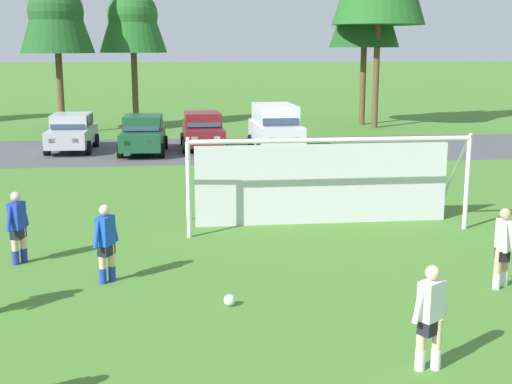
{
  "coord_description": "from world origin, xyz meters",
  "views": [
    {
      "loc": [
        -1.18,
        -4.82,
        4.77
      ],
      "look_at": [
        0.34,
        9.3,
        1.78
      ],
      "focal_mm": 48.57,
      "sensor_mm": 36.0,
      "label": 1
    }
  ],
  "objects_px": {
    "player_midfield_center": "(430,318)",
    "player_defender_far": "(503,248)",
    "player_trailing_back": "(106,244)",
    "soccer_ball": "(230,300)",
    "player_winger_right": "(18,228)",
    "parked_car_slot_left": "(143,134)",
    "parked_car_slot_far_left": "(72,132)",
    "parked_car_slot_center": "(275,128)",
    "parked_car_slot_center_left": "(203,130)",
    "soccer_goal": "(325,179)"
  },
  "relations": [
    {
      "from": "player_defender_far",
      "to": "parked_car_slot_center_left",
      "type": "relative_size",
      "value": 0.39
    },
    {
      "from": "parked_car_slot_far_left",
      "to": "player_winger_right",
      "type": "bearing_deg",
      "value": -85.37
    },
    {
      "from": "parked_car_slot_center",
      "to": "player_defender_far",
      "type": "bearing_deg",
      "value": -83.75
    },
    {
      "from": "player_winger_right",
      "to": "player_trailing_back",
      "type": "distance_m",
      "value": 2.57
    },
    {
      "from": "parked_car_slot_left",
      "to": "parked_car_slot_far_left",
      "type": "bearing_deg",
      "value": 161.25
    },
    {
      "from": "parked_car_slot_center",
      "to": "parked_car_slot_center_left",
      "type": "bearing_deg",
      "value": 158.85
    },
    {
      "from": "parked_car_slot_far_left",
      "to": "soccer_ball",
      "type": "bearing_deg",
      "value": -73.88
    },
    {
      "from": "player_midfield_center",
      "to": "player_trailing_back",
      "type": "bearing_deg",
      "value": 138.96
    },
    {
      "from": "soccer_ball",
      "to": "parked_car_slot_center",
      "type": "xyz_separation_m",
      "value": [
        3.46,
        19.17,
        1.0
      ]
    },
    {
      "from": "parked_car_slot_far_left",
      "to": "parked_car_slot_center_left",
      "type": "bearing_deg",
      "value": 0.27
    },
    {
      "from": "player_winger_right",
      "to": "parked_car_slot_center_left",
      "type": "height_order",
      "value": "parked_car_slot_center_left"
    },
    {
      "from": "player_defender_far",
      "to": "soccer_ball",
      "type": "bearing_deg",
      "value": -175.49
    },
    {
      "from": "soccer_goal",
      "to": "player_winger_right",
      "type": "xyz_separation_m",
      "value": [
        -7.46,
        -2.59,
        -0.47
      ]
    },
    {
      "from": "parked_car_slot_far_left",
      "to": "player_trailing_back",
      "type": "bearing_deg",
      "value": -79.5
    },
    {
      "from": "parked_car_slot_center",
      "to": "player_winger_right",
      "type": "bearing_deg",
      "value": -116.34
    },
    {
      "from": "parked_car_slot_center_left",
      "to": "player_winger_right",
      "type": "bearing_deg",
      "value": -105.05
    },
    {
      "from": "parked_car_slot_left",
      "to": "parked_car_slot_center",
      "type": "distance_m",
      "value": 6.03
    },
    {
      "from": "player_defender_far",
      "to": "parked_car_slot_far_left",
      "type": "distance_m",
      "value": 23.0
    },
    {
      "from": "player_midfield_center",
      "to": "parked_car_slot_far_left",
      "type": "bearing_deg",
      "value": 110.42
    },
    {
      "from": "player_midfield_center",
      "to": "player_winger_right",
      "type": "relative_size",
      "value": 1.0
    },
    {
      "from": "soccer_ball",
      "to": "parked_car_slot_center",
      "type": "relative_size",
      "value": 0.05
    },
    {
      "from": "player_defender_far",
      "to": "parked_car_slot_far_left",
      "type": "height_order",
      "value": "parked_car_slot_far_left"
    },
    {
      "from": "player_trailing_back",
      "to": "parked_car_slot_far_left",
      "type": "height_order",
      "value": "parked_car_slot_far_left"
    },
    {
      "from": "soccer_ball",
      "to": "parked_car_slot_left",
      "type": "xyz_separation_m",
      "value": [
        -2.57,
        19.28,
        0.77
      ]
    },
    {
      "from": "soccer_ball",
      "to": "parked_car_slot_left",
      "type": "distance_m",
      "value": 19.47
    },
    {
      "from": "player_trailing_back",
      "to": "parked_car_slot_left",
      "type": "height_order",
      "value": "parked_car_slot_left"
    },
    {
      "from": "player_midfield_center",
      "to": "player_trailing_back",
      "type": "height_order",
      "value": "same"
    },
    {
      "from": "player_midfield_center",
      "to": "player_trailing_back",
      "type": "xyz_separation_m",
      "value": [
        -5.2,
        4.53,
        0.0
      ]
    },
    {
      "from": "player_defender_far",
      "to": "player_midfield_center",
      "type": "bearing_deg",
      "value": -129.01
    },
    {
      "from": "soccer_goal",
      "to": "parked_car_slot_left",
      "type": "xyz_separation_m",
      "value": [
        -5.53,
        13.59,
        -0.42
      ]
    },
    {
      "from": "player_winger_right",
      "to": "parked_car_slot_left",
      "type": "distance_m",
      "value": 16.29
    },
    {
      "from": "parked_car_slot_center_left",
      "to": "player_defender_far",
      "type": "bearing_deg",
      "value": -75.05
    },
    {
      "from": "player_midfield_center",
      "to": "player_defender_far",
      "type": "bearing_deg",
      "value": 50.99
    },
    {
      "from": "player_defender_far",
      "to": "parked_car_slot_left",
      "type": "bearing_deg",
      "value": 113.2
    },
    {
      "from": "soccer_goal",
      "to": "player_defender_far",
      "type": "relative_size",
      "value": 4.54
    },
    {
      "from": "player_trailing_back",
      "to": "parked_car_slot_center_left",
      "type": "xyz_separation_m",
      "value": [
        2.58,
        18.84,
        0.05
      ]
    },
    {
      "from": "player_midfield_center",
      "to": "player_defender_far",
      "type": "height_order",
      "value": "same"
    },
    {
      "from": "player_trailing_back",
      "to": "soccer_ball",
      "type": "bearing_deg",
      "value": -33.61
    },
    {
      "from": "player_midfield_center",
      "to": "parked_car_slot_center_left",
      "type": "distance_m",
      "value": 23.51
    },
    {
      "from": "parked_car_slot_center",
      "to": "player_midfield_center",
      "type": "bearing_deg",
      "value": -91.73
    },
    {
      "from": "player_midfield_center",
      "to": "parked_car_slot_far_left",
      "type": "height_order",
      "value": "parked_car_slot_far_left"
    },
    {
      "from": "player_winger_right",
      "to": "parked_car_slot_far_left",
      "type": "relative_size",
      "value": 0.39
    },
    {
      "from": "parked_car_slot_center_left",
      "to": "parked_car_slot_center",
      "type": "relative_size",
      "value": 0.91
    },
    {
      "from": "soccer_ball",
      "to": "soccer_goal",
      "type": "height_order",
      "value": "soccer_goal"
    },
    {
      "from": "player_defender_far",
      "to": "parked_car_slot_far_left",
      "type": "relative_size",
      "value": 0.39
    },
    {
      "from": "player_midfield_center",
      "to": "parked_car_slot_left",
      "type": "bearing_deg",
      "value": 103.56
    },
    {
      "from": "parked_car_slot_center",
      "to": "soccer_goal",
      "type": "bearing_deg",
      "value": -92.09
    },
    {
      "from": "player_winger_right",
      "to": "player_trailing_back",
      "type": "relative_size",
      "value": 1.0
    },
    {
      "from": "soccer_ball",
      "to": "parked_car_slot_center_left",
      "type": "distance_m",
      "value": 20.45
    },
    {
      "from": "parked_car_slot_center_left",
      "to": "parked_car_slot_far_left",
      "type": "bearing_deg",
      "value": -179.73
    }
  ]
}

